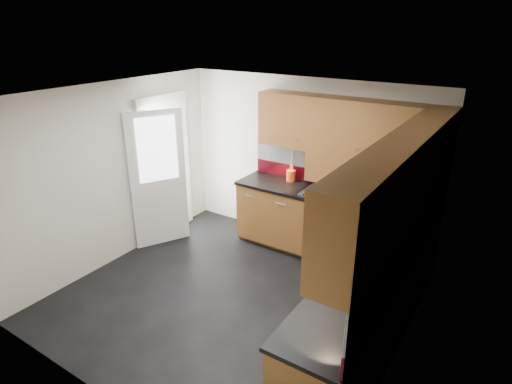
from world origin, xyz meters
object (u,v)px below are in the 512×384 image
Objects in this scene: utensil_pot at (291,174)px; food_processor at (387,232)px; gas_hob at (324,193)px; toaster at (429,205)px.

food_processor is (1.72, -1.11, 0.03)m from utensil_pot.
gas_hob is at bearing 140.94° from food_processor.
toaster is (1.91, -0.05, -0.01)m from utensil_pot.
utensil_pot reaches higher than food_processor.
toaster reaches higher than gas_hob.
food_processor is (-0.19, -1.05, 0.04)m from toaster.
gas_hob is 1.31m from toaster.
food_processor reaches higher than toaster.
gas_hob is 0.65m from utensil_pot.
utensil_pot is at bearing 178.38° from toaster.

